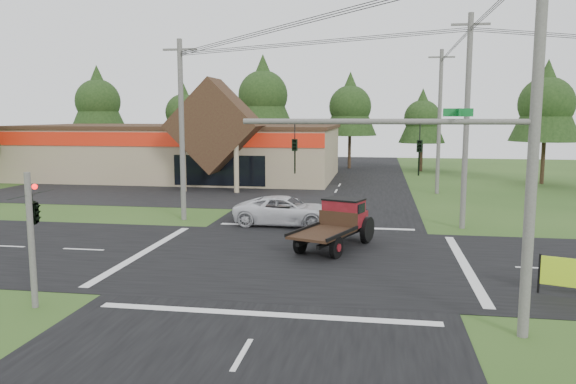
# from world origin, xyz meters

# --- Properties ---
(ground) EXTENTS (120.00, 120.00, 0.00)m
(ground) POSITION_xyz_m (0.00, 0.00, 0.00)
(ground) COLOR #2B4B1A
(ground) RESTS_ON ground
(road_ns) EXTENTS (12.00, 120.00, 0.02)m
(road_ns) POSITION_xyz_m (0.00, 0.00, 0.01)
(road_ns) COLOR black
(road_ns) RESTS_ON ground
(road_ew) EXTENTS (120.00, 12.00, 0.02)m
(road_ew) POSITION_xyz_m (0.00, 0.00, 0.01)
(road_ew) COLOR black
(road_ew) RESTS_ON ground
(parking_apron) EXTENTS (28.00, 14.00, 0.02)m
(parking_apron) POSITION_xyz_m (-14.00, 19.00, 0.01)
(parking_apron) COLOR black
(parking_apron) RESTS_ON ground
(cvs_building) EXTENTS (30.40, 18.20, 9.19)m
(cvs_building) POSITION_xyz_m (-15.70, 29.57, 2.78)
(cvs_building) COLOR tan
(cvs_building) RESTS_ON ground
(traffic_signal_mast) EXTENTS (8.12, 0.24, 7.00)m
(traffic_signal_mast) POSITION_xyz_m (5.82, -7.50, 4.43)
(traffic_signal_mast) COLOR #595651
(traffic_signal_mast) RESTS_ON ground
(traffic_signal_corner) EXTENTS (0.53, 2.48, 4.40)m
(traffic_signal_corner) POSITION_xyz_m (-7.50, -7.32, 3.52)
(traffic_signal_corner) COLOR #595651
(traffic_signal_corner) RESTS_ON ground
(utility_pole_nr) EXTENTS (2.00, 0.30, 11.00)m
(utility_pole_nr) POSITION_xyz_m (7.50, -7.50, 5.64)
(utility_pole_nr) COLOR #595651
(utility_pole_nr) RESTS_ON ground
(utility_pole_nw) EXTENTS (2.00, 0.30, 10.50)m
(utility_pole_nw) POSITION_xyz_m (-8.00, 8.00, 5.39)
(utility_pole_nw) COLOR #595651
(utility_pole_nw) RESTS_ON ground
(utility_pole_ne) EXTENTS (2.00, 0.30, 11.50)m
(utility_pole_ne) POSITION_xyz_m (8.00, 8.00, 5.89)
(utility_pole_ne) COLOR #595651
(utility_pole_ne) RESTS_ON ground
(utility_pole_n) EXTENTS (2.00, 0.30, 11.20)m
(utility_pole_n) POSITION_xyz_m (8.00, 22.00, 5.74)
(utility_pole_n) COLOR #595651
(utility_pole_n) RESTS_ON ground
(tree_row_a) EXTENTS (6.72, 6.72, 12.12)m
(tree_row_a) POSITION_xyz_m (-30.00, 40.00, 8.05)
(tree_row_a) COLOR #332316
(tree_row_a) RESTS_ON ground
(tree_row_b) EXTENTS (5.60, 5.60, 10.10)m
(tree_row_b) POSITION_xyz_m (-20.00, 42.00, 6.70)
(tree_row_b) COLOR #332316
(tree_row_b) RESTS_ON ground
(tree_row_c) EXTENTS (7.28, 7.28, 13.13)m
(tree_row_c) POSITION_xyz_m (-10.00, 41.00, 8.72)
(tree_row_c) COLOR #332316
(tree_row_c) RESTS_ON ground
(tree_row_d) EXTENTS (6.16, 6.16, 11.11)m
(tree_row_d) POSITION_xyz_m (0.00, 42.00, 7.38)
(tree_row_d) COLOR #332316
(tree_row_d) RESTS_ON ground
(tree_row_e) EXTENTS (5.04, 5.04, 9.09)m
(tree_row_e) POSITION_xyz_m (8.00, 40.00, 6.03)
(tree_row_e) COLOR #332316
(tree_row_e) RESTS_ON ground
(tree_side_ne) EXTENTS (6.16, 6.16, 11.11)m
(tree_side_ne) POSITION_xyz_m (18.00, 30.00, 7.38)
(tree_side_ne) COLOR #332316
(tree_side_ne) RESTS_ON ground
(antique_flatbed_truck) EXTENTS (3.88, 5.81, 2.27)m
(antique_flatbed_truck) POSITION_xyz_m (1.39, 2.08, 1.13)
(antique_flatbed_truck) COLOR #550C10
(antique_flatbed_truck) RESTS_ON ground
(white_pickup) EXTENTS (5.89, 2.83, 1.62)m
(white_pickup) POSITION_xyz_m (-1.74, 7.39, 0.81)
(white_pickup) COLOR silver
(white_pickup) RESTS_ON ground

